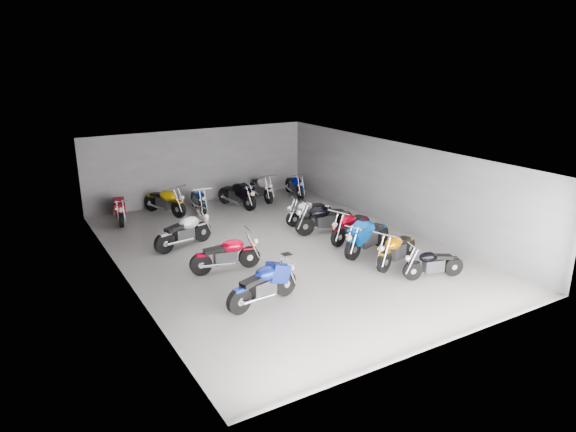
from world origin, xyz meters
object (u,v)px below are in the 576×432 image
object	(u,v)px
motorcycle_back_c	(199,200)
motorcycle_right_d	(351,226)
motorcycle_back_a	(119,208)
motorcycle_back_d	(237,195)
motorcycle_right_c	(367,236)
motorcycle_back_b	(165,201)
motorcycle_back_f	(295,185)
motorcycle_right_a	(433,263)
motorcycle_right_e	(325,218)
drain_grate	(287,254)
motorcycle_right_b	(396,249)
motorcycle_right_f	(309,212)
motorcycle_left_d	(226,255)
motorcycle_left_f	(184,232)
motorcycle_left_b	(264,285)
motorcycle_back_e	(261,188)

from	to	relation	value
motorcycle_back_c	motorcycle_right_d	bearing A→B (deg)	124.33
motorcycle_back_a	motorcycle_back_d	xyz separation A→B (m)	(4.81, -0.54, 0.02)
motorcycle_right_c	motorcycle_back_b	world-z (taller)	motorcycle_right_c
motorcycle_back_f	motorcycle_right_c	bearing A→B (deg)	87.54
motorcycle_right_a	motorcycle_right_e	distance (m)	4.89
drain_grate	motorcycle_back_a	world-z (taller)	motorcycle_back_a
motorcycle_right_b	motorcycle_right_f	world-z (taller)	motorcycle_right_b
motorcycle_right_e	motorcycle_back_c	bearing A→B (deg)	41.59
motorcycle_right_d	motorcycle_back_c	world-z (taller)	motorcycle_right_d
motorcycle_right_a	motorcycle_back_f	size ratio (longest dim) A/B	0.87
motorcycle_right_f	motorcycle_back_f	bearing A→B (deg)	-23.01
motorcycle_left_d	motorcycle_left_f	bearing A→B (deg)	-163.76
motorcycle_right_f	motorcycle_back_d	world-z (taller)	motorcycle_back_d
motorcycle_left_d	motorcycle_left_f	distance (m)	2.62
motorcycle_back_d	motorcycle_back_f	world-z (taller)	motorcycle_back_d
motorcycle_right_d	motorcycle_back_d	bearing A→B (deg)	-3.05
drain_grate	motorcycle_back_d	bearing A→B (deg)	80.65
motorcycle_right_e	motorcycle_left_d	bearing A→B (deg)	117.70
motorcycle_left_b	motorcycle_right_e	size ratio (longest dim) A/B	0.96
motorcycle_back_d	motorcycle_left_d	bearing A→B (deg)	46.00
motorcycle_right_f	motorcycle_left_f	bearing A→B (deg)	89.85
motorcycle_back_b	motorcycle_back_c	world-z (taller)	motorcycle_back_b
drain_grate	motorcycle_right_f	xyz separation A→B (m)	(2.35, 2.30, 0.49)
motorcycle_left_f	motorcycle_back_b	world-z (taller)	motorcycle_back_b
drain_grate	motorcycle_right_c	distance (m)	2.69
motorcycle_left_b	motorcycle_right_d	bearing A→B (deg)	107.21
motorcycle_right_b	motorcycle_back_b	bearing A→B (deg)	7.36
motorcycle_right_c	motorcycle_right_f	xyz separation A→B (m)	(0.03, 3.52, -0.08)
motorcycle_left_d	motorcycle_back_a	world-z (taller)	motorcycle_back_a
motorcycle_left_b	motorcycle_left_f	size ratio (longest dim) A/B	1.00
motorcycle_left_b	motorcycle_back_e	bearing A→B (deg)	140.87
drain_grate	motorcycle_back_e	distance (m)	6.81
motorcycle_right_a	motorcycle_right_f	xyz separation A→B (m)	(-0.36, 6.05, 0.04)
motorcycle_back_b	motorcycle_back_e	world-z (taller)	motorcycle_back_b
motorcycle_left_f	motorcycle_right_d	xyz separation A→B (m)	(5.20, -2.37, -0.01)
motorcycle_back_b	motorcycle_right_b	bearing A→B (deg)	92.68
motorcycle_right_d	motorcycle_right_f	distance (m)	2.33
motorcycle_right_c	motorcycle_right_d	bearing A→B (deg)	-30.38
motorcycle_left_f	motorcycle_right_e	distance (m)	5.03
motorcycle_left_f	motorcycle_back_d	xyz separation A→B (m)	(3.57, 3.43, 0.00)
motorcycle_left_f	motorcycle_back_e	bearing A→B (deg)	111.19
motorcycle_left_d	motorcycle_back_a	distance (m)	6.75
motorcycle_back_b	motorcycle_back_d	bearing A→B (deg)	145.30
motorcycle_right_a	motorcycle_right_f	distance (m)	6.06
motorcycle_right_b	motorcycle_back_a	world-z (taller)	motorcycle_back_a
motorcycle_back_e	motorcycle_left_d	bearing A→B (deg)	58.63
motorcycle_right_c	motorcycle_right_b	bearing A→B (deg)	167.78
motorcycle_left_f	motorcycle_right_d	distance (m)	5.71
motorcycle_right_c	motorcycle_right_f	distance (m)	3.52
motorcycle_right_d	motorcycle_right_a	bearing A→B (deg)	163.20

